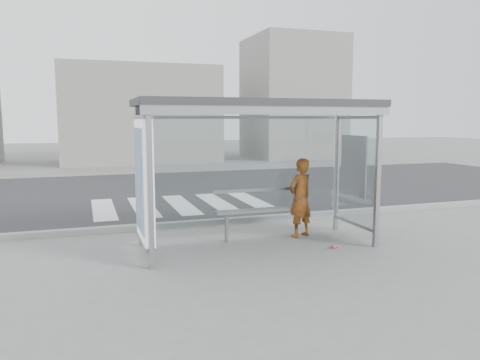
# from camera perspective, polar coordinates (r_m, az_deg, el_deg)

# --- Properties ---
(ground) EXTENTS (80.00, 80.00, 0.00)m
(ground) POSITION_cam_1_polar(r_m,az_deg,el_deg) (8.55, 2.19, -8.08)
(ground) COLOR slate
(ground) RESTS_ON ground
(road) EXTENTS (30.00, 10.00, 0.01)m
(road) POSITION_cam_1_polar(r_m,az_deg,el_deg) (15.16, -7.23, -1.25)
(road) COLOR #28282A
(road) RESTS_ON ground
(curb) EXTENTS (30.00, 0.18, 0.12)m
(curb) POSITION_cam_1_polar(r_m,az_deg,el_deg) (10.33, -1.66, -5.00)
(curb) COLOR gray
(curb) RESTS_ON ground
(crosswalk) EXTENTS (4.55, 3.00, 0.00)m
(crosswalk) POSITION_cam_1_polar(r_m,az_deg,el_deg) (12.65, -7.21, -3.00)
(crosswalk) COLOR silver
(crosswalk) RESTS_ON ground
(bus_shelter) EXTENTS (4.25, 1.65, 2.62)m
(bus_shelter) POSITION_cam_1_polar(r_m,az_deg,el_deg) (8.18, -0.34, 5.31)
(bus_shelter) COLOR gray
(bus_shelter) RESTS_ON ground
(building_center) EXTENTS (8.00, 5.00, 5.00)m
(building_center) POSITION_cam_1_polar(r_m,az_deg,el_deg) (25.87, -12.20, 7.79)
(building_center) COLOR gray
(building_center) RESTS_ON ground
(building_right) EXTENTS (5.00, 5.00, 7.00)m
(building_right) POSITION_cam_1_polar(r_m,az_deg,el_deg) (28.36, 6.40, 9.90)
(building_right) COLOR gray
(building_right) RESTS_ON ground
(person) EXTENTS (0.65, 0.54, 1.54)m
(person) POSITION_cam_1_polar(r_m,az_deg,el_deg) (9.16, 7.37, -2.16)
(person) COLOR orange
(person) RESTS_ON ground
(bench) EXTENTS (1.85, 0.32, 0.96)m
(bench) POSITION_cam_1_polar(r_m,az_deg,el_deg) (8.97, 2.69, -3.64)
(bench) COLOR slate
(bench) RESTS_ON ground
(soda_can) EXTENTS (0.13, 0.09, 0.06)m
(soda_can) POSITION_cam_1_polar(r_m,az_deg,el_deg) (8.57, 11.44, -7.97)
(soda_can) COLOR #DF416D
(soda_can) RESTS_ON ground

